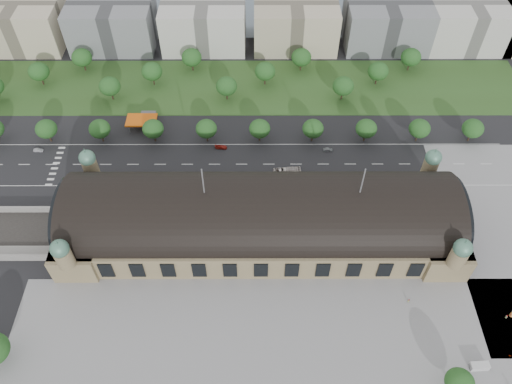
{
  "coord_description": "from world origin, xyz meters",
  "views": [
    {
      "loc": [
        -1.94,
        -114.02,
        159.39
      ],
      "look_at": [
        -1.72,
        9.97,
        14.0
      ],
      "focal_mm": 35.0,
      "sensor_mm": 36.0,
      "label": 1
    }
  ],
  "objects_px": {
    "parked_car_3": "(119,186)",
    "traffic_car_5": "(328,150)",
    "traffic_car_2": "(118,178)",
    "parked_car_1": "(117,193)",
    "traffic_car_1": "(38,150)",
    "petrol_station": "(145,118)",
    "bus_mid": "(287,172)",
    "traffic_car_3": "(221,147)",
    "parked_car_4": "(150,193)",
    "pedestrian_0": "(409,301)",
    "pedestrian_5": "(507,317)",
    "parked_car_2": "(149,193)",
    "parked_car_0": "(71,186)",
    "pedestrian_3": "(510,356)",
    "traffic_car_6": "(404,174)",
    "bus_east": "(295,180)",
    "van_south": "(478,366)",
    "bus_west": "(225,181)",
    "traffic_car_4": "(309,179)",
    "parked_car_6": "(172,193)"
  },
  "relations": [
    {
      "from": "parked_car_1",
      "to": "pedestrian_3",
      "type": "height_order",
      "value": "parked_car_1"
    },
    {
      "from": "traffic_car_4",
      "to": "pedestrian_0",
      "type": "height_order",
      "value": "pedestrian_0"
    },
    {
      "from": "traffic_car_3",
      "to": "traffic_car_5",
      "type": "distance_m",
      "value": 48.45
    },
    {
      "from": "traffic_car_3",
      "to": "parked_car_4",
      "type": "xyz_separation_m",
      "value": [
        -28.56,
        -27.16,
        -0.1
      ]
    },
    {
      "from": "bus_west",
      "to": "parked_car_4",
      "type": "bearing_deg",
      "value": 99.3
    },
    {
      "from": "traffic_car_1",
      "to": "traffic_car_2",
      "type": "bearing_deg",
      "value": -112.59
    },
    {
      "from": "traffic_car_2",
      "to": "parked_car_3",
      "type": "distance_m",
      "value": 4.57
    },
    {
      "from": "traffic_car_2",
      "to": "traffic_car_5",
      "type": "xyz_separation_m",
      "value": [
        91.67,
        16.94,
        -0.07
      ]
    },
    {
      "from": "traffic_car_1",
      "to": "traffic_car_5",
      "type": "bearing_deg",
      "value": -89.24
    },
    {
      "from": "traffic_car_2",
      "to": "traffic_car_5",
      "type": "relative_size",
      "value": 1.31
    },
    {
      "from": "traffic_car_4",
      "to": "parked_car_1",
      "type": "xyz_separation_m",
      "value": [
        -80.78,
        -7.5,
        0.13
      ]
    },
    {
      "from": "parked_car_1",
      "to": "parked_car_3",
      "type": "xyz_separation_m",
      "value": [
        0.31,
        4.0,
        -0.11
      ]
    },
    {
      "from": "bus_east",
      "to": "pedestrian_5",
      "type": "height_order",
      "value": "bus_east"
    },
    {
      "from": "traffic_car_3",
      "to": "parked_car_4",
      "type": "height_order",
      "value": "traffic_car_3"
    },
    {
      "from": "van_south",
      "to": "parked_car_1",
      "type": "bearing_deg",
      "value": 146.84
    },
    {
      "from": "traffic_car_2",
      "to": "parked_car_4",
      "type": "relative_size",
      "value": 1.31
    },
    {
      "from": "parked_car_3",
      "to": "pedestrian_0",
      "type": "height_order",
      "value": "pedestrian_0"
    },
    {
      "from": "traffic_car_2",
      "to": "pedestrian_3",
      "type": "xyz_separation_m",
      "value": [
        141.92,
        -78.69,
        0.01
      ]
    },
    {
      "from": "traffic_car_3",
      "to": "parked_car_3",
      "type": "distance_m",
      "value": 48.01
    },
    {
      "from": "bus_west",
      "to": "parked_car_3",
      "type": "bearing_deg",
      "value": 90.99
    },
    {
      "from": "bus_mid",
      "to": "pedestrian_3",
      "type": "xyz_separation_m",
      "value": [
        69.42,
        -81.28,
        -0.92
      ]
    },
    {
      "from": "parked_car_0",
      "to": "van_south",
      "type": "relative_size",
      "value": 0.76
    },
    {
      "from": "petrol_station",
      "to": "bus_mid",
      "type": "height_order",
      "value": "petrol_station"
    },
    {
      "from": "traffic_car_3",
      "to": "parked_car_4",
      "type": "relative_size",
      "value": 1.29
    },
    {
      "from": "parked_car_3",
      "to": "bus_west",
      "type": "bearing_deg",
      "value": 58.99
    },
    {
      "from": "bus_mid",
      "to": "pedestrian_3",
      "type": "relative_size",
      "value": 7.81
    },
    {
      "from": "petrol_station",
      "to": "traffic_car_3",
      "type": "distance_m",
      "value": 40.26
    },
    {
      "from": "traffic_car_4",
      "to": "parked_car_0",
      "type": "relative_size",
      "value": 0.87
    },
    {
      "from": "traffic_car_4",
      "to": "bus_east",
      "type": "distance_m",
      "value": 6.32
    },
    {
      "from": "pedestrian_3",
      "to": "petrol_station",
      "type": "bearing_deg",
      "value": -10.99
    },
    {
      "from": "parked_car_4",
      "to": "bus_east",
      "type": "bearing_deg",
      "value": 64.33
    },
    {
      "from": "traffic_car_6",
      "to": "parked_car_6",
      "type": "relative_size",
      "value": 1.18
    },
    {
      "from": "petrol_station",
      "to": "parked_car_3",
      "type": "xyz_separation_m",
      "value": [
        -5.69,
        -40.28,
        -2.25
      ]
    },
    {
      "from": "parked_car_6",
      "to": "bus_east",
      "type": "bearing_deg",
      "value": 56.99
    },
    {
      "from": "pedestrian_0",
      "to": "pedestrian_5",
      "type": "xyz_separation_m",
      "value": [
        32.61,
        -6.1,
        0.01
      ]
    },
    {
      "from": "parked_car_3",
      "to": "traffic_car_5",
      "type": "bearing_deg",
      "value": 69.71
    },
    {
      "from": "parked_car_1",
      "to": "bus_east",
      "type": "bearing_deg",
      "value": 72.5
    },
    {
      "from": "bus_mid",
      "to": "traffic_car_4",
      "type": "bearing_deg",
      "value": -115.99
    },
    {
      "from": "parked_car_1",
      "to": "parked_car_2",
      "type": "xyz_separation_m",
      "value": [
        13.57,
        0.0,
        -0.11
      ]
    },
    {
      "from": "parked_car_6",
      "to": "parked_car_0",
      "type": "bearing_deg",
      "value": -134.92
    },
    {
      "from": "parked_car_6",
      "to": "parked_car_4",
      "type": "bearing_deg",
      "value": -129.64
    },
    {
      "from": "parked_car_0",
      "to": "parked_car_1",
      "type": "xyz_separation_m",
      "value": [
        20.09,
        -4.0,
        0.05
      ]
    },
    {
      "from": "traffic_car_3",
      "to": "bus_west",
      "type": "bearing_deg",
      "value": -167.44
    },
    {
      "from": "parked_car_2",
      "to": "bus_mid",
      "type": "bearing_deg",
      "value": 65.38
    },
    {
      "from": "pedestrian_3",
      "to": "pedestrian_0",
      "type": "bearing_deg",
      "value": -5.08
    },
    {
      "from": "petrol_station",
      "to": "parked_car_4",
      "type": "distance_m",
      "value": 45.02
    },
    {
      "from": "petrol_station",
      "to": "pedestrian_0",
      "type": "distance_m",
      "value": 142.06
    },
    {
      "from": "parked_car_0",
      "to": "parked_car_3",
      "type": "distance_m",
      "value": 20.41
    },
    {
      "from": "bus_west",
      "to": "pedestrian_3",
      "type": "height_order",
      "value": "bus_west"
    },
    {
      "from": "parked_car_1",
      "to": "traffic_car_6",
      "type": "bearing_deg",
      "value": 72.79
    }
  ]
}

